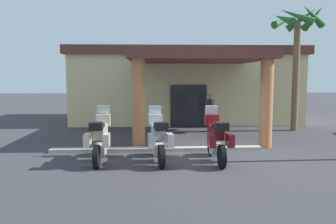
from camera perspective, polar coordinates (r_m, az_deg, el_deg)
ground_plane at (r=11.47m, az=6.99°, el=-6.90°), size 80.00×80.00×0.00m
motel_building at (r=19.98m, az=2.60°, el=4.68°), size 12.55×11.89×4.06m
motorcycle_cream at (r=10.47m, az=-11.19°, el=-4.32°), size 0.70×2.21×1.61m
motorcycle_silver at (r=10.26m, az=-1.63°, el=-4.42°), size 0.74×2.21×1.61m
motorcycle_maroon at (r=10.36m, az=8.02°, el=-4.37°), size 0.70×2.21×1.61m
pedestrian at (r=15.81m, az=7.06°, el=0.41°), size 0.32×0.53×1.75m
palm_tree_near_portico at (r=17.14m, az=20.66°, el=11.83°), size 2.31×2.40×5.79m
curb_strip at (r=11.83m, az=-1.85°, el=-6.17°), size 7.19×0.36×0.12m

